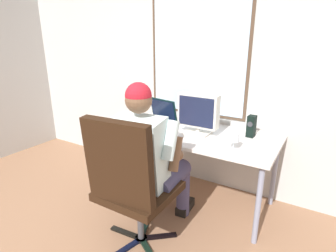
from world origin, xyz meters
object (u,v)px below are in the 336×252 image
object	(u,v)px
desk	(194,139)
person_seated	(149,157)
office_chair	(129,181)
wine_glass	(234,138)
desk_speaker	(251,126)
crt_monitor	(198,112)
laptop	(158,119)

from	to	relation	value
desk	person_seated	distance (m)	0.61
office_chair	person_seated	size ratio (longest dim) A/B	0.85
office_chair	wine_glass	world-z (taller)	office_chair
wine_glass	desk_speaker	size ratio (longest dim) A/B	0.71
office_chair	wine_glass	bearing A→B (deg)	52.32
wine_glass	crt_monitor	bearing A→B (deg)	154.43
crt_monitor	desk_speaker	size ratio (longest dim) A/B	1.93
desk	crt_monitor	xyz separation A→B (m)	(0.04, -0.01, 0.27)
person_seated	wine_glass	xyz separation A→B (m)	(0.54, 0.40, 0.14)
office_chair	person_seated	world-z (taller)	person_seated
crt_monitor	desk	bearing A→B (deg)	164.46
laptop	desk_speaker	world-z (taller)	laptop
person_seated	desk	bearing A→B (deg)	80.55
laptop	desk_speaker	size ratio (longest dim) A/B	2.04
person_seated	office_chair	bearing A→B (deg)	-86.10
crt_monitor	wine_glass	distance (m)	0.46
office_chair	desk_speaker	size ratio (longest dim) A/B	5.53
person_seated	desk_speaker	distance (m)	0.97
person_seated	crt_monitor	size ratio (longest dim) A/B	3.38
desk	office_chair	world-z (taller)	office_chair
wine_glass	desk_speaker	bearing A→B (deg)	83.64
desk	desk_speaker	distance (m)	0.53
crt_monitor	laptop	xyz separation A→B (m)	(-0.46, 0.03, -0.14)
office_chair	person_seated	xyz separation A→B (m)	(-0.02, 0.28, 0.07)
laptop	wine_glass	distance (m)	0.89
office_chair	desk_speaker	bearing A→B (deg)	61.63
wine_glass	laptop	bearing A→B (deg)	165.72
office_chair	laptop	distance (m)	0.97
office_chair	wine_glass	size ratio (longest dim) A/B	7.74
desk	person_seated	world-z (taller)	person_seated
laptop	wine_glass	size ratio (longest dim) A/B	2.85
laptop	wine_glass	xyz separation A→B (m)	(0.86, -0.22, 0.03)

